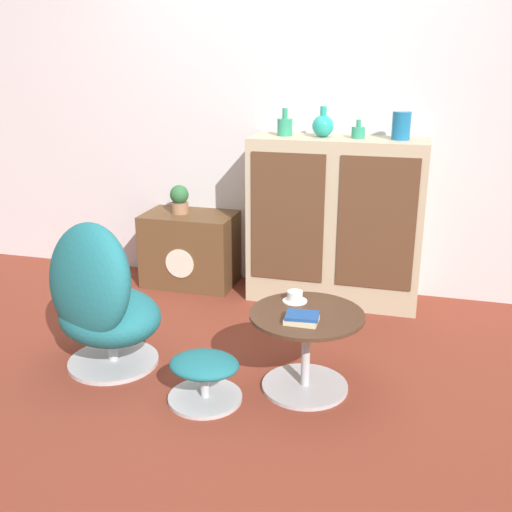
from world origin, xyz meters
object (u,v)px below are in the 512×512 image
at_px(egg_chair, 100,300).
at_px(vase_rightmost, 401,126).
at_px(ottoman, 204,372).
at_px(teacup, 295,297).
at_px(sideboard, 336,221).
at_px(book_stack, 302,318).
at_px(tv_console, 190,249).
at_px(potted_plant, 179,199).
at_px(vase_leftmost, 285,126).
at_px(vase_inner_right, 358,132).
at_px(vase_inner_left, 323,125).
at_px(coffee_table, 306,344).

distance_m(egg_chair, vase_rightmost, 2.11).
xyz_separation_m(egg_chair, ottoman, (0.64, -0.16, -0.24)).
xyz_separation_m(egg_chair, teacup, (1.01, 0.21, 0.05)).
xyz_separation_m(sideboard, book_stack, (0.04, -1.35, -0.12)).
bearing_deg(sideboard, teacup, -92.16).
xyz_separation_m(tv_console, teacup, (1.02, -1.12, 0.17)).
relative_size(tv_console, potted_plant, 3.20).
xyz_separation_m(vase_leftmost, vase_rightmost, (0.75, 0.00, 0.02)).
bearing_deg(potted_plant, vase_inner_right, -0.15).
xyz_separation_m(vase_rightmost, book_stack, (-0.34, -1.36, -0.77)).
relative_size(ottoman, vase_inner_left, 1.89).
relative_size(sideboard, vase_inner_left, 5.90).
bearing_deg(vase_inner_right, book_stack, -93.23).
distance_m(egg_chair, teacup, 1.03).
height_order(tv_console, book_stack, tv_console).
height_order(vase_leftmost, potted_plant, vase_leftmost).
distance_m(coffee_table, teacup, 0.25).
bearing_deg(vase_inner_left, egg_chair, -125.34).
relative_size(coffee_table, vase_rightmost, 3.30).
bearing_deg(sideboard, ottoman, -105.47).
relative_size(egg_chair, vase_inner_right, 7.21).
height_order(coffee_table, book_stack, book_stack).
height_order(tv_console, coffee_table, tv_console).
distance_m(vase_leftmost, book_stack, 1.60).
distance_m(coffee_table, potted_plant, 1.76).
bearing_deg(egg_chair, vase_inner_left, 54.66).
xyz_separation_m(vase_inner_right, potted_plant, (-1.25, 0.00, -0.52)).
relative_size(sideboard, potted_plant, 5.59).
bearing_deg(book_stack, vase_inner_right, 86.77).
xyz_separation_m(teacup, book_stack, (0.08, -0.24, -0.00)).
distance_m(coffee_table, vase_inner_right, 1.55).
bearing_deg(vase_leftmost, sideboard, -0.61).
xyz_separation_m(ottoman, teacup, (0.37, 0.37, 0.29)).
xyz_separation_m(potted_plant, book_stack, (1.18, -1.36, -0.20)).
bearing_deg(vase_inner_right, egg_chair, -131.40).
distance_m(tv_console, book_stack, 1.76).
height_order(vase_inner_left, vase_inner_right, vase_inner_left).
bearing_deg(egg_chair, book_stack, -1.68).
distance_m(vase_leftmost, vase_rightmost, 0.75).
height_order(sideboard, tv_console, sideboard).
height_order(sideboard, vase_rightmost, vase_rightmost).
bearing_deg(vase_inner_right, sideboard, -178.14).
height_order(tv_console, ottoman, tv_console).
height_order(egg_chair, coffee_table, egg_chair).
relative_size(vase_inner_right, potted_plant, 0.57).
bearing_deg(book_stack, ottoman, -163.91).
bearing_deg(vase_inner_right, vase_leftmost, 180.00).
bearing_deg(teacup, egg_chair, -168.29).
relative_size(vase_inner_right, teacup, 0.92).
distance_m(tv_console, vase_leftmost, 1.15).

